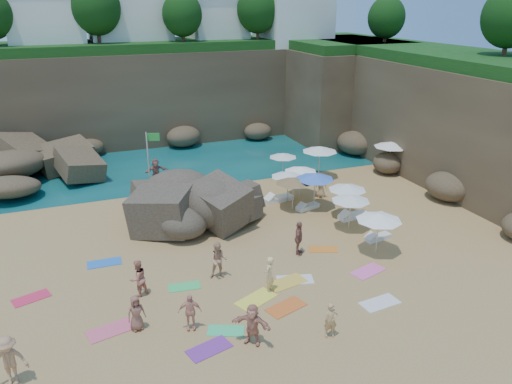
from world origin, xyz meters
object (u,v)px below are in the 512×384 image
object	(u,v)px
person_stand_3	(299,238)
person_stand_4	(321,186)
flag_pole	(150,156)
parasol_2	(320,149)
person_stand_6	(269,274)
person_stand_5	(156,171)
lounger_0	(191,193)
person_stand_1	(138,278)
person_stand_2	(218,195)
parasol_1	(288,174)
parasol_0	(283,155)
rock_outcrop	(199,221)

from	to	relation	value
person_stand_3	person_stand_4	bearing A→B (deg)	-2.13
flag_pole	parasol_2	distance (m)	12.06
person_stand_4	person_stand_6	distance (m)	12.00
flag_pole	person_stand_5	world-z (taller)	flag_pole
lounger_0	person_stand_1	distance (m)	12.24
person_stand_2	person_stand_4	world-z (taller)	person_stand_2
person_stand_2	person_stand_3	bearing A→B (deg)	130.47
lounger_0	person_stand_5	size ratio (longest dim) A/B	0.89
flag_pole	person_stand_2	bearing A→B (deg)	-43.48
person_stand_1	parasol_1	bearing A→B (deg)	-172.24
parasol_2	lounger_0	distance (m)	9.79
person_stand_4	person_stand_2	bearing A→B (deg)	-163.20
person_stand_5	person_stand_6	bearing A→B (deg)	-90.55
person_stand_6	person_stand_3	bearing A→B (deg)	176.99
parasol_0	person_stand_1	xyz separation A→B (m)	(-12.28, -11.83, -0.89)
parasol_0	rock_outcrop	bearing A→B (deg)	-146.56
person_stand_1	person_stand_6	world-z (taller)	person_stand_6
person_stand_1	person_stand_5	world-z (taller)	person_stand_5
person_stand_2	person_stand_5	xyz separation A→B (m)	(-2.70, 6.06, -0.03)
person_stand_1	person_stand_6	xyz separation A→B (m)	(5.47, -1.80, 0.01)
flag_pole	lounger_0	world-z (taller)	flag_pole
flag_pole	person_stand_5	size ratio (longest dim) A/B	2.50
parasol_0	person_stand_5	size ratio (longest dim) A/B	1.13
person_stand_4	person_stand_5	size ratio (longest dim) A/B	0.88
parasol_0	person_stand_3	world-z (taller)	parasol_0
person_stand_1	person_stand_3	xyz separation A→B (m)	(8.24, 0.89, 0.04)
rock_outcrop	person_stand_5	size ratio (longest dim) A/B	3.95
parasol_2	person_stand_1	size ratio (longest dim) A/B	1.48
parasol_1	person_stand_3	bearing A→B (deg)	-110.19
person_stand_1	parasol_0	bearing A→B (deg)	-163.54
person_stand_6	person_stand_1	bearing A→B (deg)	-65.43
rock_outcrop	person_stand_4	xyz separation A→B (m)	(8.54, 0.75, 0.79)
person_stand_4	parasol_2	bearing A→B (deg)	86.18
parasol_0	person_stand_6	size ratio (longest dim) A/B	1.17
person_stand_4	person_stand_6	world-z (taller)	person_stand_6
parasol_1	parasol_2	bearing A→B (deg)	39.59
parasol_1	person_stand_6	xyz separation A→B (m)	(-5.22, -9.35, -1.02)
rock_outcrop	lounger_0	xyz separation A→B (m)	(0.65, 4.33, 0.12)
parasol_1	person_stand_6	distance (m)	10.76
person_stand_2	rock_outcrop	bearing A→B (deg)	65.09
person_stand_1	person_stand_2	size ratio (longest dim) A/B	0.93
lounger_0	person_stand_1	size ratio (longest dim) A/B	0.93
parasol_0	lounger_0	bearing A→B (deg)	-173.74
parasol_2	person_stand_6	bearing A→B (deg)	-126.14
person_stand_3	person_stand_4	xyz separation A→B (m)	(4.84, 6.58, -0.11)
parasol_2	person_stand_3	world-z (taller)	parasol_2
person_stand_3	person_stand_6	world-z (taller)	person_stand_3
rock_outcrop	parasol_1	bearing A→B (deg)	7.66
parasol_1	person_stand_3	world-z (taller)	parasol_1
parasol_1	lounger_0	distance (m)	6.75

